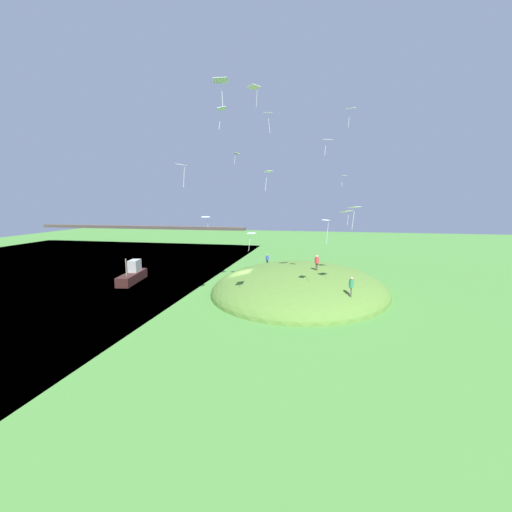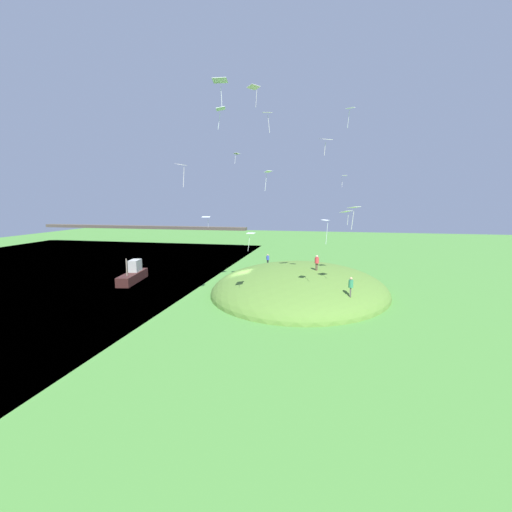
# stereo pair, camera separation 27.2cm
# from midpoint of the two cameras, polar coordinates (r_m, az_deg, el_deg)

# --- Properties ---
(ground_plane) EXTENTS (160.00, 160.00, 0.00)m
(ground_plane) POSITION_cam_midpoint_polar(r_m,az_deg,el_deg) (41.53, -2.82, -5.45)
(ground_plane) COLOR #4A8737
(lake_water) EXTENTS (56.48, 80.00, 0.40)m
(lake_water) POSITION_cam_midpoint_polar(r_m,az_deg,el_deg) (59.23, -35.95, -3.00)
(lake_water) COLOR #486C8A
(lake_water) RESTS_ON ground_plane
(grass_hill) EXTENTS (20.12, 24.47, 5.57)m
(grass_hill) POSITION_cam_midpoint_polar(r_m,az_deg,el_deg) (41.56, 6.83, -5.50)
(grass_hill) COLOR #568031
(grass_hill) RESTS_ON ground_plane
(bridge_deck_far) EXTENTS (50.83, 1.80, 0.70)m
(bridge_deck_far) POSITION_cam_midpoint_polar(r_m,az_deg,el_deg) (87.26, -18.39, 4.45)
(bridge_deck_far) COLOR #544C42
(boat_on_lake) EXTENTS (2.69, 6.90, 3.30)m
(boat_on_lake) POSITION_cam_midpoint_polar(r_m,az_deg,el_deg) (48.02, -19.50, -2.90)
(boat_on_lake) COLOR #3A1D1A
(boat_on_lake) RESTS_ON lake_water
(person_on_hilltop) EXTENTS (0.63, 0.63, 1.69)m
(person_on_hilltop) POSITION_cam_midpoint_polar(r_m,az_deg,el_deg) (39.30, 9.62, -0.80)
(person_on_hilltop) COLOR brown
(person_on_hilltop) RESTS_ON grass_hill
(person_watching_kites) EXTENTS (0.54, 0.54, 1.60)m
(person_watching_kites) POSITION_cam_midpoint_polar(r_m,az_deg,el_deg) (50.70, 1.68, -0.38)
(person_watching_kites) COLOR black
(person_watching_kites) RESTS_ON grass_hill
(person_walking_path) EXTENTS (0.44, 0.44, 1.85)m
(person_walking_path) POSITION_cam_midpoint_polar(r_m,az_deg,el_deg) (33.43, 14.95, -4.45)
(person_walking_path) COLOR #524D48
(person_walking_path) RESTS_ON grass_hill
(kite_0) EXTENTS (1.19, 0.93, 1.48)m
(kite_0) POSITION_cam_midpoint_polar(r_m,az_deg,el_deg) (46.70, -8.31, 6.22)
(kite_0) COLOR white
(kite_1) EXTENTS (0.76, 1.05, 1.60)m
(kite_1) POSITION_cam_midpoint_polar(r_m,az_deg,el_deg) (31.53, -0.99, 3.59)
(kite_1) COLOR white
(kite_2) EXTENTS (0.95, 1.18, 1.63)m
(kite_2) POSITION_cam_midpoint_polar(r_m,az_deg,el_deg) (30.35, -5.89, 22.52)
(kite_2) COLOR white
(kite_3) EXTENTS (1.36, 1.43, 1.48)m
(kite_3) POSITION_cam_midpoint_polar(r_m,az_deg,el_deg) (38.15, 14.19, 6.94)
(kite_3) COLOR white
(kite_4) EXTENTS (0.77, 0.94, 2.19)m
(kite_4) POSITION_cam_midpoint_polar(r_m,az_deg,el_deg) (31.65, 11.05, 5.41)
(kite_4) COLOR white
(kite_5) EXTENTS (0.93, 1.17, 2.22)m
(kite_5) POSITION_cam_midpoint_polar(r_m,az_deg,el_deg) (35.62, -12.20, 14.08)
(kite_5) COLOR white
(kite_6) EXTENTS (1.05, 1.03, 1.39)m
(kite_6) POSITION_cam_midpoint_polar(r_m,az_deg,el_deg) (47.54, -3.40, 16.15)
(kite_6) COLOR white
(kite_7) EXTENTS (0.83, 0.73, 1.58)m
(kite_7) POSITION_cam_midpoint_polar(r_m,az_deg,el_deg) (32.72, 14.83, 21.91)
(kite_7) COLOR white
(kite_8) EXTENTS (1.25, 1.31, 2.02)m
(kite_8) POSITION_cam_midpoint_polar(r_m,az_deg,el_deg) (32.60, 15.40, 7.45)
(kite_8) COLOR silver
(kite_9) EXTENTS (1.25, 0.92, 2.16)m
(kite_9) POSITION_cam_midpoint_polar(r_m,az_deg,el_deg) (31.71, -5.99, 26.29)
(kite_9) COLOR white
(kite_10) EXTENTS (1.08, 0.89, 2.03)m
(kite_10) POSITION_cam_midpoint_polar(r_m,az_deg,el_deg) (37.51, 1.66, 22.03)
(kite_10) COLOR silver
(kite_11) EXTENTS (1.31, 1.19, 1.54)m
(kite_11) POSITION_cam_midpoint_polar(r_m,az_deg,el_deg) (34.71, 11.05, 17.98)
(kite_11) COLOR white
(kite_12) EXTENTS (0.61, 0.77, 1.29)m
(kite_12) POSITION_cam_midpoint_polar(r_m,az_deg,el_deg) (43.05, 13.91, 12.41)
(kite_12) COLOR white
(kite_13) EXTENTS (0.83, 0.91, 2.01)m
(kite_13) POSITION_cam_midpoint_polar(r_m,az_deg,el_deg) (36.48, 1.73, 13.25)
(kite_13) COLOR white
(kite_14) EXTENTS (1.26, 1.35, 1.90)m
(kite_14) POSITION_cam_midpoint_polar(r_m,az_deg,el_deg) (36.62, -0.56, 25.57)
(kite_14) COLOR white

